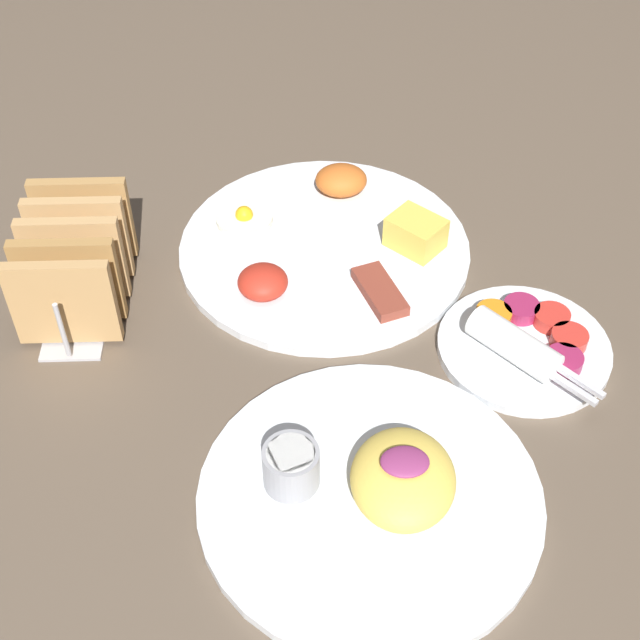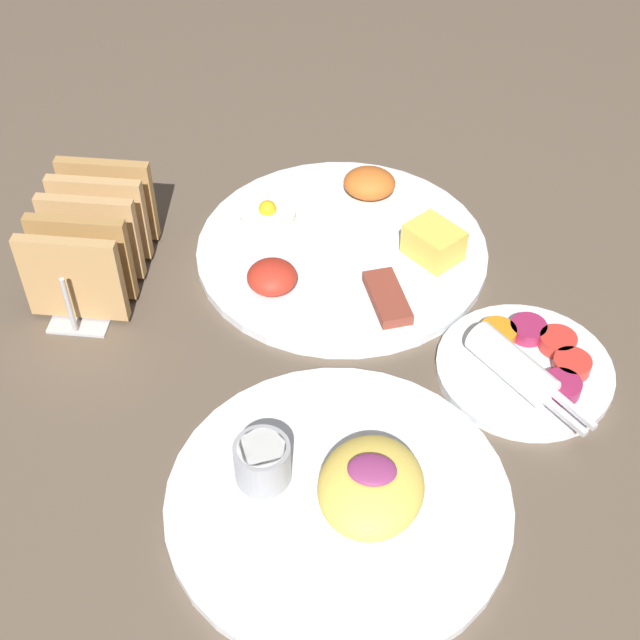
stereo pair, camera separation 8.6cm
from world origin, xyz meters
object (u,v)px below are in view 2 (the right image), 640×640
(plate_foreground, at_px, (341,493))
(toast_rack, at_px, (92,241))
(plate_breakfast, at_px, (345,245))
(plate_condiments, at_px, (526,365))

(plate_foreground, distance_m, toast_rack, 0.38)
(plate_breakfast, xyz_separation_m, toast_rack, (-0.26, -0.07, 0.04))
(plate_breakfast, bearing_deg, toast_rack, -165.39)
(plate_breakfast, xyz_separation_m, plate_foreground, (0.03, -0.32, 0.00))
(plate_breakfast, distance_m, plate_foreground, 0.32)
(plate_breakfast, distance_m, toast_rack, 0.27)
(toast_rack, bearing_deg, plate_breakfast, 14.61)
(plate_breakfast, height_order, plate_condiments, plate_breakfast)
(plate_breakfast, relative_size, plate_condiments, 1.80)
(plate_condiments, xyz_separation_m, toast_rack, (-0.44, 0.09, 0.04))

